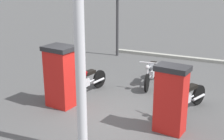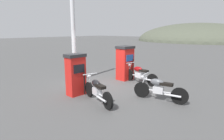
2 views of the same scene
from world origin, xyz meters
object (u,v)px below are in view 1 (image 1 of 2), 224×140
at_px(motorcycle_near_pump, 185,97).
at_px(canopy_support_pole, 80,53).
at_px(fuel_pump_far, 61,76).
at_px(motorcycle_extra, 151,72).
at_px(fuel_pump_near, 171,99).
at_px(motorcycle_far_pump, 84,81).
at_px(roadside_traffic_light, 117,5).

height_order(motorcycle_near_pump, canopy_support_pole, canopy_support_pole).
bearing_deg(fuel_pump_far, motorcycle_extra, -30.22).
bearing_deg(motorcycle_extra, fuel_pump_far, 149.78).
xyz_separation_m(fuel_pump_near, motorcycle_near_pump, (1.18, -0.02, -0.38)).
distance_m(motorcycle_near_pump, motorcycle_far_pump, 3.04).
relative_size(fuel_pump_far, motorcycle_near_pump, 0.90).
relative_size(fuel_pump_near, canopy_support_pole, 0.36).
distance_m(motorcycle_far_pump, canopy_support_pole, 3.60).
bearing_deg(motorcycle_far_pump, motorcycle_extra, -39.63).
distance_m(fuel_pump_far, motorcycle_near_pump, 3.38).
relative_size(motorcycle_extra, roadside_traffic_light, 0.58).
distance_m(fuel_pump_near, canopy_support_pole, 2.51).
height_order(fuel_pump_far, motorcycle_far_pump, fuel_pump_far).
bearing_deg(canopy_support_pole, motorcycle_extra, 3.24).
bearing_deg(motorcycle_near_pump, motorcycle_far_pump, 94.39).
relative_size(fuel_pump_near, fuel_pump_far, 0.94).
bearing_deg(canopy_support_pole, fuel_pump_near, -36.64).
xyz_separation_m(fuel_pump_near, motorcycle_extra, (2.73, 1.53, -0.36)).
xyz_separation_m(motorcycle_far_pump, roadside_traffic_light, (4.62, 1.27, 1.84)).
xyz_separation_m(motorcycle_extra, roadside_traffic_light, (2.84, 2.75, 1.83)).
xyz_separation_m(fuel_pump_far, roadside_traffic_light, (5.57, 1.16, 1.42)).
bearing_deg(motorcycle_extra, roadside_traffic_light, 44.04).
distance_m(motorcycle_near_pump, motorcycle_extra, 2.19).
bearing_deg(motorcycle_extra, motorcycle_far_pump, 140.37).
height_order(fuel_pump_far, canopy_support_pole, canopy_support_pole).
xyz_separation_m(motorcycle_near_pump, canopy_support_pole, (-2.90, 1.30, 1.70)).
height_order(motorcycle_far_pump, roadside_traffic_light, roadside_traffic_light).
xyz_separation_m(fuel_pump_near, fuel_pump_far, (-0.00, 3.12, 0.05)).
height_order(fuel_pump_far, motorcycle_near_pump, fuel_pump_far).
bearing_deg(roadside_traffic_light, canopy_support_pole, -157.64).
distance_m(fuel_pump_near, roadside_traffic_light, 7.17).
bearing_deg(fuel_pump_near, roadside_traffic_light, 37.52).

